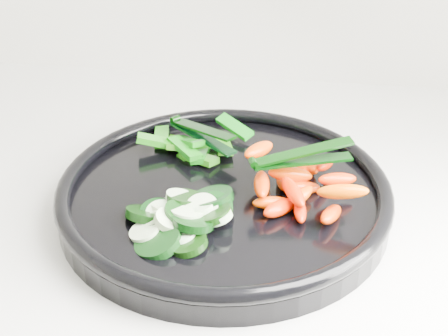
# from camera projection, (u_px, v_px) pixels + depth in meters

# --- Properties ---
(veggie_tray) EXTENTS (0.37, 0.37, 0.04)m
(veggie_tray) POSITION_uv_depth(u_px,v_px,m) (224.00, 194.00, 0.70)
(veggie_tray) COLOR black
(veggie_tray) RESTS_ON counter
(cucumber_pile) EXTENTS (0.12, 0.13, 0.04)m
(cucumber_pile) POSITION_uv_depth(u_px,v_px,m) (178.00, 216.00, 0.64)
(cucumber_pile) COLOR black
(cucumber_pile) RESTS_ON veggie_tray
(carrot_pile) EXTENTS (0.14, 0.15, 0.05)m
(carrot_pile) POSITION_uv_depth(u_px,v_px,m) (297.00, 183.00, 0.68)
(carrot_pile) COLOR #F43700
(carrot_pile) RESTS_ON veggie_tray
(pepper_pile) EXTENTS (0.14, 0.12, 0.04)m
(pepper_pile) POSITION_uv_depth(u_px,v_px,m) (191.00, 145.00, 0.78)
(pepper_pile) COLOR #0D6C0A
(pepper_pile) RESTS_ON veggie_tray
(tong_carrot) EXTENTS (0.11, 0.05, 0.02)m
(tong_carrot) POSITION_uv_depth(u_px,v_px,m) (300.00, 157.00, 0.67)
(tong_carrot) COLOR black
(tong_carrot) RESTS_ON carrot_pile
(tong_pepper) EXTENTS (0.10, 0.08, 0.02)m
(tong_pepper) POSITION_uv_depth(u_px,v_px,m) (200.00, 132.00, 0.77)
(tong_pepper) COLOR black
(tong_pepper) RESTS_ON pepper_pile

